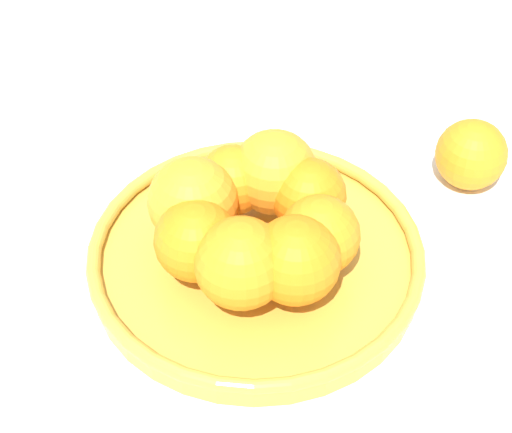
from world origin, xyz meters
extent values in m
plane|color=silver|center=(0.00, 0.00, 0.00)|extent=(4.00, 4.00, 0.00)
cylinder|color=gold|center=(0.00, 0.00, 0.01)|extent=(0.30, 0.30, 0.02)
torus|color=gold|center=(0.00, 0.00, 0.02)|extent=(0.31, 0.31, 0.01)
sphere|color=orange|center=(-0.04, -0.04, 0.07)|extent=(0.07, 0.07, 0.07)
sphere|color=orange|center=(0.01, -0.06, 0.06)|extent=(0.07, 0.07, 0.07)
sphere|color=orange|center=(0.05, -0.04, 0.07)|extent=(0.08, 0.08, 0.08)
sphere|color=orange|center=(0.06, 0.00, 0.06)|extent=(0.07, 0.07, 0.07)
sphere|color=orange|center=(0.04, 0.05, 0.07)|extent=(0.08, 0.08, 0.08)
sphere|color=orange|center=(-0.01, 0.06, 0.07)|extent=(0.07, 0.07, 0.07)
sphere|color=orange|center=(-0.05, 0.03, 0.07)|extent=(0.08, 0.08, 0.08)
sphere|color=orange|center=(-0.06, -0.01, 0.07)|extent=(0.08, 0.08, 0.08)
sphere|color=orange|center=(0.03, -0.25, 0.04)|extent=(0.07, 0.07, 0.07)
camera|label=1|loc=(-0.50, 0.20, 0.59)|focal=60.00mm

